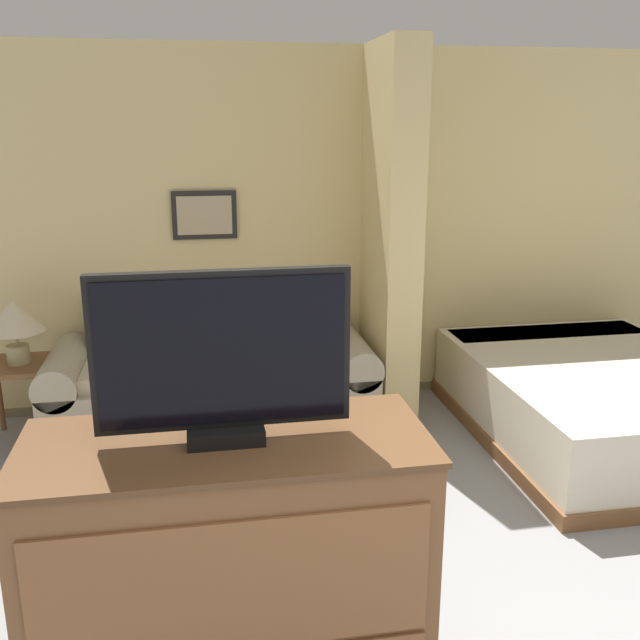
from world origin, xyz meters
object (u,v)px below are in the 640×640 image
at_px(table_lamp, 14,320).
at_px(tv, 223,358).
at_px(couch, 213,381).
at_px(bed, 600,400).
at_px(coffee_table, 231,434).
at_px(tv_dresser, 232,590).

bearing_deg(table_lamp, tv, -64.82).
distance_m(couch, table_lamp, 1.35).
distance_m(couch, tv, 2.84).
xyz_separation_m(couch, table_lamp, (-1.25, -0.02, 0.52)).
bearing_deg(tv, bed, 37.54).
relative_size(tv, bed, 0.38).
height_order(coffee_table, bed, bed).
xyz_separation_m(couch, coffee_table, (0.07, -1.01, 0.05)).
bearing_deg(couch, table_lamp, -178.88).
distance_m(tv_dresser, bed, 3.27).
relative_size(tv_dresser, bed, 0.62).
height_order(coffee_table, tv_dresser, tv_dresser).
xyz_separation_m(couch, bed, (2.56, -0.66, -0.06)).
distance_m(couch, bed, 2.65).
relative_size(table_lamp, tv, 0.53).
xyz_separation_m(tv_dresser, bed, (2.58, 1.98, -0.29)).
xyz_separation_m(tv_dresser, tv, (-0.00, 0.00, 0.83)).
distance_m(couch, tv_dresser, 2.65).
xyz_separation_m(tv, bed, (2.58, 1.98, -1.11)).
bearing_deg(couch, tv_dresser, -90.41).
bearing_deg(table_lamp, bed, -9.44).
bearing_deg(table_lamp, coffee_table, -36.81).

